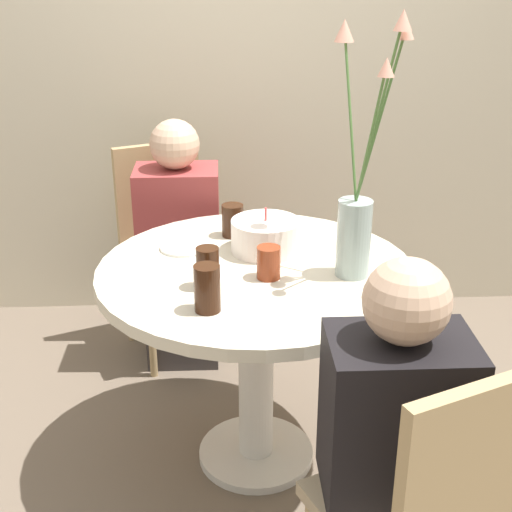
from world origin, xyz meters
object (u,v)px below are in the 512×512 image
object	(u,v)px
chair_left_flank	(433,509)
person_guest	(180,253)
chair_near_front	(167,238)
person_woman	(391,471)
flower_vase	(358,202)
birthday_cake	(266,236)
drink_glass_2	(269,263)
drink_glass_0	(207,288)
drink_glass_1	(208,268)
side_plate	(185,247)
drink_glass_3	(233,220)

from	to	relation	value
chair_left_flank	person_guest	bearing A→B (deg)	-90.38
chair_near_front	person_woman	bearing A→B (deg)	-89.62
chair_near_front	person_guest	size ratio (longest dim) A/B	0.85
flower_vase	person_guest	world-z (taller)	flower_vase
flower_vase	person_woman	size ratio (longest dim) A/B	0.74
birthday_cake	flower_vase	distance (m)	0.38
drink_glass_2	person_guest	size ratio (longest dim) A/B	0.10
person_guest	person_woman	xyz separation A→B (m)	(0.59, -1.40, 0.00)
drink_glass_0	drink_glass_1	bearing A→B (deg)	90.22
drink_glass_0	flower_vase	bearing A→B (deg)	25.77
flower_vase	side_plate	world-z (taller)	flower_vase
side_plate	drink_glass_2	xyz separation A→B (m)	(0.27, -0.25, 0.05)
flower_vase	person_woman	distance (m)	0.79
drink_glass_0	drink_glass_3	distance (m)	0.57
drink_glass_3	drink_glass_1	bearing A→B (deg)	-101.20
drink_glass_3	flower_vase	bearing A→B (deg)	-42.86
chair_near_front	flower_vase	bearing A→B (deg)	-76.87
chair_near_front	person_guest	xyz separation A→B (m)	(0.06, -0.15, -0.01)
chair_near_front	drink_glass_1	size ratio (longest dim) A/B	7.17
birthday_cake	drink_glass_3	bearing A→B (deg)	126.56
chair_near_front	drink_glass_0	world-z (taller)	chair_near_front
drink_glass_1	drink_glass_2	size ratio (longest dim) A/B	1.24
birthday_cake	drink_glass_1	xyz separation A→B (m)	(-0.19, -0.27, 0.01)
flower_vase	drink_glass_2	world-z (taller)	flower_vase
birthday_cake	drink_glass_3	distance (m)	0.18
drink_glass_0	person_guest	size ratio (longest dim) A/B	0.13
chair_near_front	drink_glass_3	world-z (taller)	chair_near_front
chair_near_front	birthday_cake	bearing A→B (deg)	-83.86
chair_near_front	drink_glass_2	size ratio (longest dim) A/B	8.92
person_woman	person_guest	bearing A→B (deg)	112.88
drink_glass_1	person_woman	distance (m)	0.78
drink_glass_2	person_woman	xyz separation A→B (m)	(0.26, -0.62, -0.30)
chair_left_flank	drink_glass_0	bearing A→B (deg)	-70.54
person_woman	chair_near_front	bearing A→B (deg)	112.84
birthday_cake	drink_glass_2	distance (m)	0.21
drink_glass_1	drink_glass_3	bearing A→B (deg)	78.80
person_woman	drink_glass_0	bearing A→B (deg)	137.77
drink_glass_1	drink_glass_2	distance (m)	0.20
person_guest	birthday_cake	bearing A→B (deg)	-59.91
drink_glass_0	drink_glass_3	bearing A→B (deg)	81.77
birthday_cake	side_plate	xyz separation A→B (m)	(-0.27, 0.04, -0.05)
drink_glass_2	person_woman	size ratio (longest dim) A/B	0.10
drink_glass_0	person_guest	bearing A→B (deg)	97.99
birthday_cake	flower_vase	bearing A→B (deg)	-37.13
drink_glass_0	birthday_cake	bearing A→B (deg)	65.74
drink_glass_1	person_woman	xyz separation A→B (m)	(0.45, -0.56, -0.31)
flower_vase	drink_glass_1	bearing A→B (deg)	-171.26
chair_near_front	flower_vase	distance (m)	1.22
chair_near_front	drink_glass_1	bearing A→B (deg)	-101.04
drink_glass_3	person_woman	world-z (taller)	person_woman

